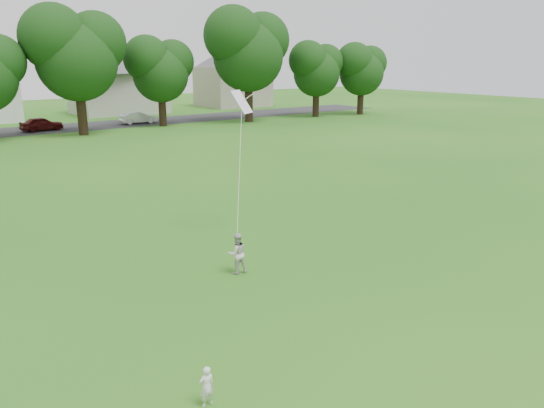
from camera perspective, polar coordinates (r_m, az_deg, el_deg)
ground at (r=14.01m, az=0.56°, el=-11.76°), size 160.00×160.00×0.00m
toddler at (r=10.66m, az=-7.04°, el=-18.88°), size 0.31×0.21×0.83m
older_boy at (r=16.28m, az=-3.80°, el=-5.32°), size 0.69×0.57×1.29m
kite at (r=17.53m, az=-3.51°, el=3.93°), size 1.73×2.06×5.58m
tree_row at (r=46.90m, az=-26.37°, el=14.26°), size 81.36×9.06×11.66m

